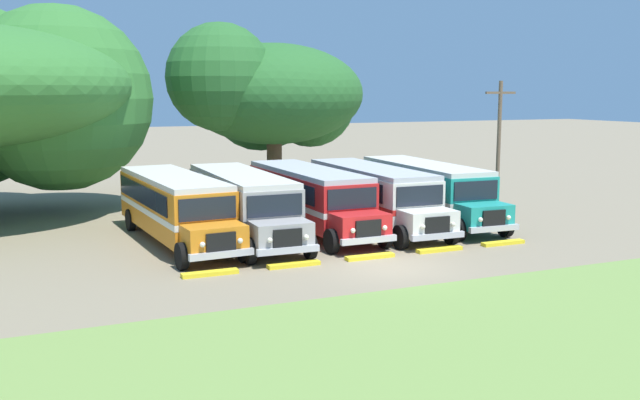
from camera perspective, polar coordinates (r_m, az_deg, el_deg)
The scene contains 14 objects.
ground_plane at distance 25.79m, azimuth 5.65°, elevation -5.48°, with size 220.00×220.00×0.00m, color #84755B.
foreground_grass_strip at distance 19.75m, azimuth 16.66°, elevation -10.27°, with size 80.00×10.20×0.01m, color olive.
parked_bus_slot_0 at distance 30.46m, azimuth -11.64°, elevation -0.39°, with size 3.31×10.93×2.82m.
parked_bus_slot_1 at distance 30.89m, azimuth -6.28°, elevation -0.13°, with size 2.82×10.86×2.82m.
parked_bus_slot_2 at distance 32.42m, azimuth -0.81°, elevation 0.34°, with size 2.79×10.85×2.82m.
parked_bus_slot_3 at distance 33.33m, azimuth 4.31°, elevation 0.54°, with size 2.84×10.86×2.82m.
parked_bus_slot_4 at distance 35.24m, azimuth 8.62°, elevation 0.91°, with size 3.07×10.89×2.82m.
curb_wheelstop_0 at distance 24.89m, azimuth -8.91°, elevation -5.89°, with size 2.00×0.36×0.15m, color yellow.
curb_wheelstop_1 at distance 25.82m, azimuth -2.14°, elevation -5.25°, with size 2.00×0.36×0.15m, color yellow.
curb_wheelstop_2 at distance 27.09m, azimuth 4.06°, elevation -4.60°, with size 2.00×0.36×0.15m, color yellow.
curb_wheelstop_3 at distance 28.64m, azimuth 9.64°, elevation -3.98°, with size 2.00×0.36×0.15m, color yellow.
curb_wheelstop_4 at distance 30.44m, azimuth 14.60°, elevation -3.38°, with size 2.00×0.36×0.15m, color yellow.
broad_shade_tree at distance 46.07m, azimuth -4.29°, elevation 8.61°, with size 13.22×11.41×10.47m.
utility_pole at distance 37.27m, azimuth 14.27°, elevation 4.42°, with size 1.80×0.20×6.89m.
Camera 1 is at (-12.23, -21.81, 6.31)m, focal length 39.50 mm.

